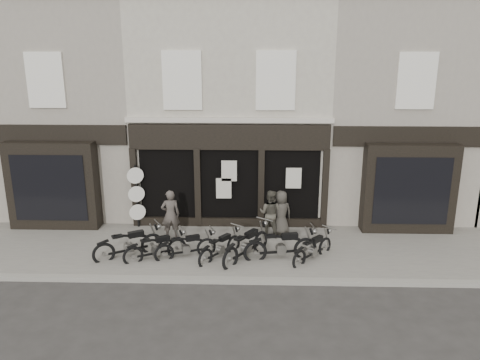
{
  "coord_description": "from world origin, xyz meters",
  "views": [
    {
      "loc": [
        0.86,
        -13.31,
        6.43
      ],
      "look_at": [
        0.42,
        1.6,
        2.25
      ],
      "focal_mm": 35.0,
      "sensor_mm": 36.0,
      "label": 1
    }
  ],
  "objects_px": {
    "man_left": "(170,215)",
    "motorcycle_5": "(281,248)",
    "man_right": "(281,213)",
    "motorcycle_4": "(246,248)",
    "man_centre": "(270,213)",
    "advert_sign_post": "(137,199)",
    "motorcycle_2": "(186,249)",
    "motorcycle_1": "(156,250)",
    "motorcycle_0": "(129,246)",
    "motorcycle_3": "(220,249)",
    "motorcycle_6": "(313,251)"
  },
  "relations": [
    {
      "from": "motorcycle_0",
      "to": "man_centre",
      "type": "xyz_separation_m",
      "value": [
        4.5,
        1.79,
        0.52
      ]
    },
    {
      "from": "motorcycle_0",
      "to": "motorcycle_6",
      "type": "height_order",
      "value": "motorcycle_0"
    },
    {
      "from": "motorcycle_5",
      "to": "motorcycle_6",
      "type": "xyz_separation_m",
      "value": [
        0.98,
        -0.01,
        -0.07
      ]
    },
    {
      "from": "motorcycle_0",
      "to": "man_left",
      "type": "distance_m",
      "value": 1.88
    },
    {
      "from": "motorcycle_6",
      "to": "man_left",
      "type": "distance_m",
      "value": 4.96
    },
    {
      "from": "motorcycle_4",
      "to": "man_right",
      "type": "xyz_separation_m",
      "value": [
        1.17,
        1.9,
        0.48
      ]
    },
    {
      "from": "man_left",
      "to": "man_centre",
      "type": "bearing_deg",
      "value": 171.53
    },
    {
      "from": "man_left",
      "to": "man_right",
      "type": "xyz_separation_m",
      "value": [
        3.8,
        0.46,
        -0.07
      ]
    },
    {
      "from": "motorcycle_1",
      "to": "advert_sign_post",
      "type": "relative_size",
      "value": 0.77
    },
    {
      "from": "motorcycle_2",
      "to": "motorcycle_1",
      "type": "bearing_deg",
      "value": 166.94
    },
    {
      "from": "man_centre",
      "to": "man_right",
      "type": "distance_m",
      "value": 0.39
    },
    {
      "from": "motorcycle_3",
      "to": "motorcycle_6",
      "type": "relative_size",
      "value": 1.06
    },
    {
      "from": "motorcycle_0",
      "to": "advert_sign_post",
      "type": "bearing_deg",
      "value": 66.21
    },
    {
      "from": "motorcycle_4",
      "to": "motorcycle_5",
      "type": "relative_size",
      "value": 0.87
    },
    {
      "from": "motorcycle_2",
      "to": "motorcycle_4",
      "type": "distance_m",
      "value": 1.9
    },
    {
      "from": "motorcycle_5",
      "to": "advert_sign_post",
      "type": "bearing_deg",
      "value": 142.85
    },
    {
      "from": "man_left",
      "to": "man_centre",
      "type": "distance_m",
      "value": 3.44
    },
    {
      "from": "man_left",
      "to": "advert_sign_post",
      "type": "relative_size",
      "value": 0.71
    },
    {
      "from": "motorcycle_2",
      "to": "motorcycle_6",
      "type": "relative_size",
      "value": 1.18
    },
    {
      "from": "motorcycle_1",
      "to": "motorcycle_3",
      "type": "bearing_deg",
      "value": -22.81
    },
    {
      "from": "motorcycle_1",
      "to": "motorcycle_5",
      "type": "xyz_separation_m",
      "value": [
        3.91,
        0.12,
        0.06
      ]
    },
    {
      "from": "motorcycle_5",
      "to": "advert_sign_post",
      "type": "xyz_separation_m",
      "value": [
        -5.12,
        2.54,
        0.75
      ]
    },
    {
      "from": "motorcycle_2",
      "to": "motorcycle_3",
      "type": "relative_size",
      "value": 1.12
    },
    {
      "from": "motorcycle_1",
      "to": "motorcycle_6",
      "type": "bearing_deg",
      "value": -26.11
    },
    {
      "from": "motorcycle_2",
      "to": "motorcycle_3",
      "type": "xyz_separation_m",
      "value": [
        1.08,
        0.01,
        -0.01
      ]
    },
    {
      "from": "motorcycle_1",
      "to": "motorcycle_3",
      "type": "xyz_separation_m",
      "value": [
        2.0,
        0.16,
        -0.02
      ]
    },
    {
      "from": "motorcycle_5",
      "to": "man_centre",
      "type": "bearing_deg",
      "value": 88.46
    },
    {
      "from": "motorcycle_0",
      "to": "motorcycle_6",
      "type": "bearing_deg",
      "value": -31.38
    },
    {
      "from": "motorcycle_0",
      "to": "man_centre",
      "type": "bearing_deg",
      "value": -9.32
    },
    {
      "from": "motorcycle_2",
      "to": "advert_sign_post",
      "type": "bearing_deg",
      "value": 107.92
    },
    {
      "from": "man_centre",
      "to": "advert_sign_post",
      "type": "relative_size",
      "value": 0.67
    },
    {
      "from": "motorcycle_1",
      "to": "advert_sign_post",
      "type": "distance_m",
      "value": 3.03
    },
    {
      "from": "man_left",
      "to": "motorcycle_5",
      "type": "bearing_deg",
      "value": 144.04
    },
    {
      "from": "man_left",
      "to": "man_right",
      "type": "bearing_deg",
      "value": 172.5
    },
    {
      "from": "man_right",
      "to": "motorcycle_4",
      "type": "bearing_deg",
      "value": 38.52
    },
    {
      "from": "man_right",
      "to": "motorcycle_1",
      "type": "bearing_deg",
      "value": 7.3
    },
    {
      "from": "motorcycle_0",
      "to": "motorcycle_4",
      "type": "height_order",
      "value": "motorcycle_4"
    },
    {
      "from": "motorcycle_1",
      "to": "motorcycle_3",
      "type": "relative_size",
      "value": 1.12
    },
    {
      "from": "motorcycle_5",
      "to": "man_centre",
      "type": "xyz_separation_m",
      "value": [
        -0.3,
        1.82,
        0.5
      ]
    },
    {
      "from": "motorcycle_4",
      "to": "motorcycle_6",
      "type": "distance_m",
      "value": 2.07
    },
    {
      "from": "motorcycle_4",
      "to": "advert_sign_post",
      "type": "relative_size",
      "value": 0.83
    },
    {
      "from": "motorcycle_5",
      "to": "man_right",
      "type": "relative_size",
      "value": 1.45
    },
    {
      "from": "motorcycle_0",
      "to": "man_right",
      "type": "xyz_separation_m",
      "value": [
        4.88,
        1.89,
        0.49
      ]
    },
    {
      "from": "motorcycle_0",
      "to": "man_centre",
      "type": "relative_size",
      "value": 1.23
    },
    {
      "from": "motorcycle_4",
      "to": "motorcycle_6",
      "type": "relative_size",
      "value": 1.27
    },
    {
      "from": "motorcycle_4",
      "to": "man_left",
      "type": "relative_size",
      "value": 1.17
    },
    {
      "from": "motorcycle_2",
      "to": "motorcycle_5",
      "type": "height_order",
      "value": "motorcycle_5"
    },
    {
      "from": "motorcycle_1",
      "to": "man_right",
      "type": "xyz_separation_m",
      "value": [
        3.99,
        2.05,
        0.53
      ]
    },
    {
      "from": "motorcycle_6",
      "to": "motorcycle_3",
      "type": "bearing_deg",
      "value": 131.69
    },
    {
      "from": "motorcycle_4",
      "to": "motorcycle_5",
      "type": "height_order",
      "value": "motorcycle_5"
    }
  ]
}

